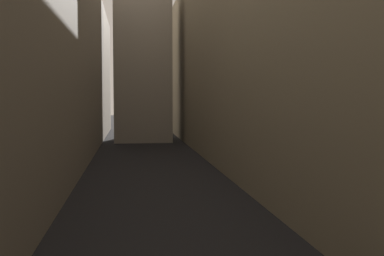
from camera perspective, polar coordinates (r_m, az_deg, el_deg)
ground_plane at (r=38.41m, az=-4.78°, el=-5.34°), size 264.00×264.00×0.00m
building_block_left at (r=41.32m, az=-21.69°, el=8.73°), size 12.49×108.00×19.68m
building_block_right at (r=42.98m, az=13.52°, el=9.83°), size 15.93×108.00×21.41m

